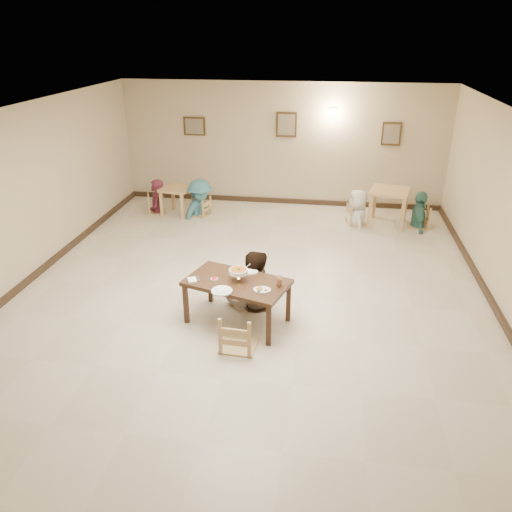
% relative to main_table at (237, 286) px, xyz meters
% --- Properties ---
extents(floor, '(10.00, 10.00, 0.00)m').
position_rel_main_table_xyz_m(floor, '(0.06, 0.83, -0.63)').
color(floor, beige).
rests_on(floor, ground).
extents(ceiling, '(10.00, 10.00, 0.00)m').
position_rel_main_table_xyz_m(ceiling, '(0.06, 0.83, 2.37)').
color(ceiling, silver).
rests_on(ceiling, wall_back).
extents(wall_back, '(10.00, 0.00, 10.00)m').
position_rel_main_table_xyz_m(wall_back, '(0.06, 5.83, 0.87)').
color(wall_back, '#C9B695').
rests_on(wall_back, floor).
extents(wall_front, '(10.00, 0.00, 10.00)m').
position_rel_main_table_xyz_m(wall_front, '(0.06, -4.17, 0.87)').
color(wall_front, '#C9B695').
rests_on(wall_front, floor).
extents(wall_left, '(0.00, 10.00, 10.00)m').
position_rel_main_table_xyz_m(wall_left, '(-3.94, 0.83, 0.87)').
color(wall_left, '#C9B695').
rests_on(wall_left, floor).
extents(baseboard_back, '(8.00, 0.06, 0.12)m').
position_rel_main_table_xyz_m(baseboard_back, '(0.06, 5.80, -0.57)').
color(baseboard_back, '#322317').
rests_on(baseboard_back, floor).
extents(baseboard_left, '(0.06, 10.00, 0.12)m').
position_rel_main_table_xyz_m(baseboard_left, '(-3.91, 0.83, -0.57)').
color(baseboard_left, '#322317').
rests_on(baseboard_left, floor).
extents(baseboard_right, '(0.06, 10.00, 0.12)m').
position_rel_main_table_xyz_m(baseboard_right, '(4.03, 0.83, -0.57)').
color(baseboard_right, '#322317').
rests_on(baseboard_right, floor).
extents(picture_a, '(0.55, 0.04, 0.45)m').
position_rel_main_table_xyz_m(picture_a, '(-2.14, 5.78, 1.27)').
color(picture_a, '#3D2A13').
rests_on(picture_a, wall_back).
extents(picture_b, '(0.50, 0.04, 0.60)m').
position_rel_main_table_xyz_m(picture_b, '(0.16, 5.78, 1.37)').
color(picture_b, '#3D2A13').
rests_on(picture_b, wall_back).
extents(picture_c, '(0.45, 0.04, 0.55)m').
position_rel_main_table_xyz_m(picture_c, '(2.66, 5.78, 1.22)').
color(picture_c, '#3D2A13').
rests_on(picture_c, wall_back).
extents(wall_sconce, '(0.16, 0.05, 0.22)m').
position_rel_main_table_xyz_m(wall_sconce, '(1.26, 5.79, 1.67)').
color(wall_sconce, '#FFD88C').
rests_on(wall_sconce, wall_back).
extents(main_table, '(1.69, 1.26, 0.71)m').
position_rel_main_table_xyz_m(main_table, '(0.00, 0.00, 0.00)').
color(main_table, '#3D2515').
rests_on(main_table, floor).
extents(chair_far, '(0.47, 0.47, 1.00)m').
position_rel_main_table_xyz_m(chair_far, '(0.13, 0.71, -0.13)').
color(chair_far, tan).
rests_on(chair_far, floor).
extents(chair_near, '(0.50, 0.50, 1.06)m').
position_rel_main_table_xyz_m(chair_near, '(0.14, -0.66, -0.10)').
color(chair_near, tan).
rests_on(chair_near, floor).
extents(main_diner, '(1.04, 0.88, 1.86)m').
position_rel_main_table_xyz_m(main_diner, '(0.15, 0.58, 0.31)').
color(main_diner, gray).
rests_on(main_diner, floor).
extents(curry_warmer, '(0.32, 0.28, 0.25)m').
position_rel_main_table_xyz_m(curry_warmer, '(0.02, 0.02, 0.23)').
color(curry_warmer, silver).
rests_on(curry_warmer, main_table).
extents(rice_plate_far, '(0.27, 0.27, 0.06)m').
position_rel_main_table_xyz_m(rice_plate_far, '(0.14, 0.31, 0.09)').
color(rice_plate_far, white).
rests_on(rice_plate_far, main_table).
extents(rice_plate_near, '(0.30, 0.30, 0.07)m').
position_rel_main_table_xyz_m(rice_plate_near, '(-0.15, -0.36, 0.10)').
color(rice_plate_near, white).
rests_on(rice_plate_near, main_table).
extents(fried_plate, '(0.26, 0.26, 0.06)m').
position_rel_main_table_xyz_m(fried_plate, '(0.41, -0.25, 0.10)').
color(fried_plate, white).
rests_on(fried_plate, main_table).
extents(chili_dish, '(0.11, 0.11, 0.02)m').
position_rel_main_table_xyz_m(chili_dish, '(-0.35, -0.01, 0.09)').
color(chili_dish, white).
rests_on(chili_dish, main_table).
extents(napkin_cutlery, '(0.21, 0.27, 0.03)m').
position_rel_main_table_xyz_m(napkin_cutlery, '(-0.66, -0.10, 0.10)').
color(napkin_cutlery, white).
rests_on(napkin_cutlery, main_table).
extents(drink_glass, '(0.08, 0.08, 0.16)m').
position_rel_main_table_xyz_m(drink_glass, '(0.64, -0.08, 0.15)').
color(drink_glass, white).
rests_on(drink_glass, main_table).
extents(bg_table_left, '(0.80, 0.80, 0.68)m').
position_rel_main_table_xyz_m(bg_table_left, '(-2.31, 4.56, -0.08)').
color(bg_table_left, tan).
rests_on(bg_table_left, floor).
extents(bg_table_right, '(0.98, 0.98, 0.83)m').
position_rel_main_table_xyz_m(bg_table_right, '(2.64, 4.64, 0.06)').
color(bg_table_right, tan).
rests_on(bg_table_right, floor).
extents(bg_chair_ll, '(0.41, 0.41, 0.88)m').
position_rel_main_table_xyz_m(bg_chair_ll, '(-2.86, 4.62, -0.19)').
color(bg_chair_ll, tan).
rests_on(bg_chair_ll, floor).
extents(bg_chair_lr, '(0.41, 0.41, 0.88)m').
position_rel_main_table_xyz_m(bg_chair_lr, '(-1.76, 4.58, -0.19)').
color(bg_chair_lr, tan).
rests_on(bg_chair_lr, floor).
extents(bg_chair_rl, '(0.41, 0.41, 0.87)m').
position_rel_main_table_xyz_m(bg_chair_rl, '(1.95, 4.57, -0.19)').
color(bg_chair_rl, tan).
rests_on(bg_chair_rl, floor).
extents(bg_chair_rr, '(0.45, 0.45, 0.97)m').
position_rel_main_table_xyz_m(bg_chair_rr, '(3.33, 4.58, -0.14)').
color(bg_chair_rr, tan).
rests_on(bg_chair_rr, floor).
extents(bg_diner_a, '(0.54, 0.69, 1.65)m').
position_rel_main_table_xyz_m(bg_diner_a, '(-2.86, 4.62, 0.20)').
color(bg_diner_a, '#531C2C').
rests_on(bg_diner_a, floor).
extents(bg_diner_b, '(1.06, 1.31, 1.77)m').
position_rel_main_table_xyz_m(bg_diner_b, '(-1.76, 4.58, 0.26)').
color(bg_diner_b, teal).
rests_on(bg_diner_b, floor).
extents(bg_diner_c, '(0.67, 0.88, 1.62)m').
position_rel_main_table_xyz_m(bg_diner_c, '(1.95, 4.57, 0.18)').
color(bg_diner_c, silver).
rests_on(bg_diner_c, floor).
extents(bg_diner_d, '(0.42, 0.98, 1.66)m').
position_rel_main_table_xyz_m(bg_diner_d, '(3.33, 4.58, 0.20)').
color(bg_diner_d, '#3F7C6F').
rests_on(bg_diner_d, floor).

